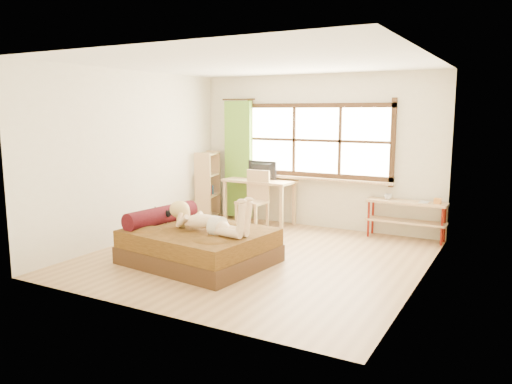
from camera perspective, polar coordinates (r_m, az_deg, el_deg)
The scene contains 18 objects.
floor at distance 7.18m, azimuth -0.00°, elevation -7.47°, with size 4.50×4.50×0.00m, color #9E754C.
ceiling at distance 6.90m, azimuth -0.00°, elevation 14.53°, with size 4.50×4.50×0.00m, color white.
wall_back at distance 8.94m, azimuth 6.96°, elevation 4.59°, with size 4.50×4.50×0.00m, color silver.
wall_front at distance 5.07m, azimuth -12.32°, elevation 0.94°, with size 4.50×4.50×0.00m, color silver.
wall_left at distance 8.23m, azimuth -13.92°, elevation 3.99°, with size 4.50×4.50×0.00m, color silver.
wall_right at distance 6.16m, azimuth 18.69°, elevation 2.10°, with size 4.50×4.50×0.00m, color silver.
window at distance 8.90m, azimuth 6.91°, elevation 5.60°, with size 2.80×0.16×1.46m.
curtain at distance 9.54m, azimuth -2.03°, elevation 3.73°, with size 0.55×0.10×2.20m, color #609A2A.
bed at distance 6.95m, azimuth -6.79°, elevation -5.93°, with size 2.02×1.69×0.70m.
woman at distance 6.69m, azimuth -5.78°, elevation -2.22°, with size 1.29×0.37×0.55m, color beige, non-canonical shape.
kitten at distance 7.35m, azimuth -10.70°, elevation -2.61°, with size 0.28×0.11×0.22m, color black, non-canonical shape.
desk at distance 9.16m, azimuth 0.37°, elevation 0.75°, with size 1.34×0.67×0.82m.
monitor at distance 9.17m, azimuth 0.52°, elevation 2.50°, with size 0.58×0.08×0.34m, color black.
chair at distance 8.83m, azimuth -0.13°, elevation -0.49°, with size 0.48×0.48×1.03m.
pipe_shelf at distance 8.42m, azimuth 16.87°, elevation -2.13°, with size 1.26×0.32×0.71m.
cup at distance 8.45m, azimuth 14.87°, elevation -0.53°, with size 0.12×0.12×0.09m, color gray.
book at distance 8.35m, azimuth 18.18°, elevation -1.06°, with size 0.14×0.20×0.01m, color gray.
bookshelf at distance 9.65m, azimuth -5.53°, elevation 0.81°, with size 0.43×0.62×1.29m.
Camera 1 is at (3.30, -6.03, 2.06)m, focal length 35.00 mm.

